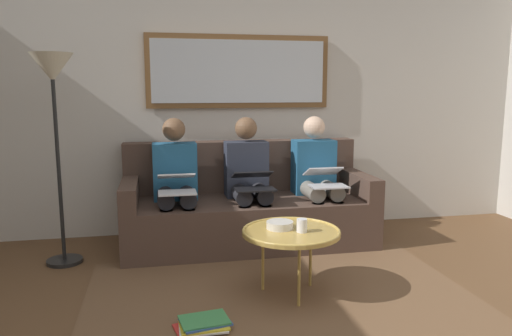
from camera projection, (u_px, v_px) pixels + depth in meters
The scene contains 15 objects.
wall_rear at pixel (238, 98), 4.77m from camera, with size 6.00×0.12×2.60m, color beige.
area_rug at pixel (281, 297), 3.29m from camera, with size 2.60×1.80×0.01m, color brown.
couch at pixel (247, 208), 4.46m from camera, with size 2.20×0.90×0.90m.
framed_mirror at pixel (239, 72), 4.64m from camera, with size 1.75×0.05×0.69m.
coffee_table at pixel (291, 232), 3.28m from camera, with size 0.66×0.66×0.46m.
cup at pixel (302, 225), 3.24m from camera, with size 0.07×0.07×0.09m, color silver.
bowl at pixel (280, 225), 3.32m from camera, with size 0.18×0.18×0.05m, color beige.
person_left at pixel (317, 175), 4.47m from camera, with size 0.38×0.58×1.14m.
laptop_silver at pixel (325, 178), 4.24m from camera, with size 0.31×0.36×0.16m.
person_middle at pixel (248, 177), 4.35m from camera, with size 0.38×0.58×1.14m.
laptop_black at pixel (253, 181), 4.11m from camera, with size 0.33×0.34×0.15m.
person_right at pixel (176, 180), 4.22m from camera, with size 0.38×0.58×1.14m.
laptop_white at pixel (177, 183), 3.98m from camera, with size 0.30×0.35×0.15m.
magazine_stack at pixel (203, 324), 2.86m from camera, with size 0.35×0.26×0.05m.
standing_lamp at pixel (53, 91), 3.73m from camera, with size 0.32×0.32×1.66m.
Camera 1 is at (0.79, 2.15, 1.40)m, focal length 34.25 mm.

